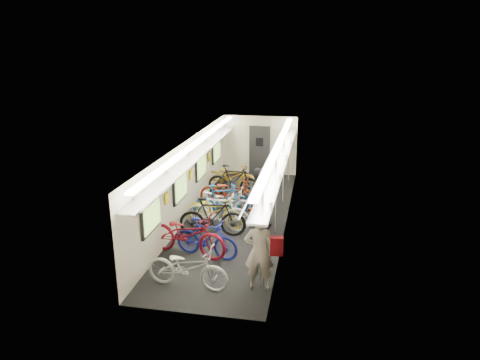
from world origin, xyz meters
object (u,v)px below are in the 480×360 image
at_px(backpack, 277,246).
at_px(passenger_mid, 258,197).
at_px(bicycle_1, 206,238).
at_px(passenger_near, 259,252).
at_px(bicycle_0, 188,267).

bearing_deg(backpack, passenger_mid, 96.99).
bearing_deg(passenger_mid, bicycle_1, 68.45).
bearing_deg(passenger_near, passenger_mid, -85.04).
distance_m(bicycle_1, backpack, 2.66).
relative_size(passenger_near, passenger_mid, 0.99).
distance_m(bicycle_0, passenger_near, 1.59).
bearing_deg(bicycle_0, passenger_near, -75.37).
bearing_deg(passenger_mid, passenger_near, 100.50).
xyz_separation_m(bicycle_1, backpack, (1.89, -1.70, 0.77)).
bearing_deg(backpack, bicycle_0, 166.53).
relative_size(bicycle_0, passenger_near, 1.07).
distance_m(bicycle_0, backpack, 2.10).
bearing_deg(bicycle_1, backpack, -119.53).
height_order(bicycle_0, bicycle_1, bicycle_1).
bearing_deg(bicycle_1, passenger_near, -116.91).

